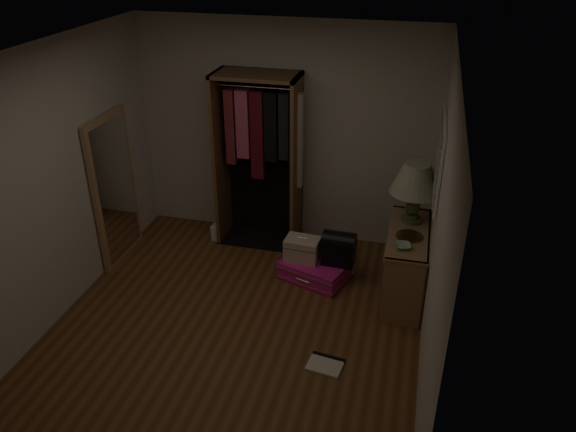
# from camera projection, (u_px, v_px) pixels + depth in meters

# --- Properties ---
(ground) EXTENTS (4.00, 4.00, 0.00)m
(ground) POSITION_uv_depth(u_px,v_px,m) (234.00, 330.00, 5.41)
(ground) COLOR brown
(ground) RESTS_ON ground
(room_walls) EXTENTS (3.52, 4.02, 2.60)m
(room_walls) POSITION_uv_depth(u_px,v_px,m) (236.00, 189.00, 4.73)
(room_walls) COLOR beige
(room_walls) RESTS_ON ground
(console_bookshelf) EXTENTS (0.42, 1.12, 0.75)m
(console_bookshelf) POSITION_uv_depth(u_px,v_px,m) (406.00, 260.00, 5.79)
(console_bookshelf) COLOR #8F6845
(console_bookshelf) RESTS_ON ground
(open_wardrobe) EXTENTS (1.00, 0.50, 2.05)m
(open_wardrobe) POSITION_uv_depth(u_px,v_px,m) (261.00, 146.00, 6.40)
(open_wardrobe) COLOR brown
(open_wardrobe) RESTS_ON ground
(floor_mirror) EXTENTS (0.06, 0.80, 1.70)m
(floor_mirror) POSITION_uv_depth(u_px,v_px,m) (114.00, 189.00, 6.23)
(floor_mirror) COLOR #AA7F52
(floor_mirror) RESTS_ON ground
(pink_suitcase) EXTENTS (0.83, 0.70, 0.22)m
(pink_suitcase) POSITION_uv_depth(u_px,v_px,m) (315.00, 269.00, 6.15)
(pink_suitcase) COLOR #D91A87
(pink_suitcase) RESTS_ON ground
(train_case) EXTENTS (0.39, 0.28, 0.27)m
(train_case) POSITION_uv_depth(u_px,v_px,m) (302.00, 249.00, 6.09)
(train_case) COLOR #C8B399
(train_case) RESTS_ON pink_suitcase
(black_bag) EXTENTS (0.36, 0.24, 0.38)m
(black_bag) POSITION_uv_depth(u_px,v_px,m) (339.00, 247.00, 5.99)
(black_bag) COLOR black
(black_bag) RESTS_ON pink_suitcase
(table_lamp) EXTENTS (0.58, 0.58, 0.64)m
(table_lamp) POSITION_uv_depth(u_px,v_px,m) (416.00, 180.00, 5.58)
(table_lamp) COLOR #465629
(table_lamp) RESTS_ON console_bookshelf
(brass_tray) EXTENTS (0.27, 0.27, 0.02)m
(brass_tray) POSITION_uv_depth(u_px,v_px,m) (409.00, 236.00, 5.50)
(brass_tray) COLOR olive
(brass_tray) RESTS_ON console_bookshelf
(ceramic_bowl) EXTENTS (0.18, 0.18, 0.04)m
(ceramic_bowl) POSITION_uv_depth(u_px,v_px,m) (403.00, 246.00, 5.32)
(ceramic_bowl) COLOR #95B39B
(ceramic_bowl) RESTS_ON console_bookshelf
(white_jug) EXTENTS (0.13, 0.13, 0.22)m
(white_jug) POSITION_uv_depth(u_px,v_px,m) (215.00, 232.00, 6.91)
(white_jug) COLOR white
(white_jug) RESTS_ON ground
(floor_book) EXTENTS (0.33, 0.28, 0.03)m
(floor_book) POSITION_uv_depth(u_px,v_px,m) (326.00, 364.00, 4.99)
(floor_book) COLOR beige
(floor_book) RESTS_ON ground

